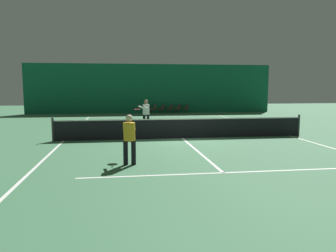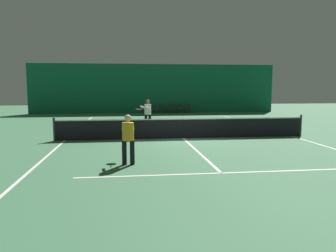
{
  "view_description": "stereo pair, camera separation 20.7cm",
  "coord_description": "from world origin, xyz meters",
  "px_view_note": "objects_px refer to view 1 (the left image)",
  "views": [
    {
      "loc": [
        -2.86,
        -15.23,
        2.45
      ],
      "look_at": [
        -1.05,
        -2.54,
        0.91
      ],
      "focal_mm": 35.0,
      "sensor_mm": 36.0,
      "label": 1
    },
    {
      "loc": [
        -2.65,
        -15.26,
        2.45
      ],
      "look_at": [
        -1.05,
        -2.54,
        0.91
      ],
      "focal_mm": 35.0,
      "sensor_mm": 36.0,
      "label": 2
    }
  ],
  "objects_px": {
    "courtside_chair_1": "(154,108)",
    "courtside_chair_4": "(178,108)",
    "player_near": "(129,136)",
    "player_far": "(146,112)",
    "tennis_net": "(182,128)",
    "courtside_chair_5": "(186,108)",
    "courtside_chair_0": "(146,108)",
    "courtside_chair_3": "(170,108)",
    "courtside_chair_2": "(162,108)"
  },
  "relations": [
    {
      "from": "courtside_chair_1",
      "to": "courtside_chair_4",
      "type": "xyz_separation_m",
      "value": [
        2.27,
        0.0,
        0.0
      ]
    },
    {
      "from": "player_near",
      "to": "player_far",
      "type": "xyz_separation_m",
      "value": [
        1.17,
        8.84,
        0.06
      ]
    },
    {
      "from": "tennis_net",
      "to": "courtside_chair_5",
      "type": "xyz_separation_m",
      "value": [
        3.14,
        15.01,
        -0.03
      ]
    },
    {
      "from": "player_near",
      "to": "courtside_chair_4",
      "type": "distance_m",
      "value": 20.63
    },
    {
      "from": "player_far",
      "to": "courtside_chair_1",
      "type": "bearing_deg",
      "value": -153.75
    },
    {
      "from": "courtside_chair_4",
      "to": "courtside_chair_5",
      "type": "height_order",
      "value": "same"
    },
    {
      "from": "courtside_chair_0",
      "to": "courtside_chair_1",
      "type": "xyz_separation_m",
      "value": [
        0.76,
        0.0,
        0.0
      ]
    },
    {
      "from": "tennis_net",
      "to": "courtside_chair_1",
      "type": "distance_m",
      "value": 15.01
    },
    {
      "from": "courtside_chair_1",
      "to": "courtside_chair_5",
      "type": "relative_size",
      "value": 1.0
    },
    {
      "from": "tennis_net",
      "to": "player_near",
      "type": "bearing_deg",
      "value": -117.78
    },
    {
      "from": "player_far",
      "to": "courtside_chair_4",
      "type": "bearing_deg",
      "value": -164.75
    },
    {
      "from": "tennis_net",
      "to": "courtside_chair_5",
      "type": "distance_m",
      "value": 15.34
    },
    {
      "from": "courtside_chair_3",
      "to": "courtside_chair_5",
      "type": "relative_size",
      "value": 1.0
    },
    {
      "from": "courtside_chair_0",
      "to": "tennis_net",
      "type": "bearing_deg",
      "value": 2.48
    },
    {
      "from": "tennis_net",
      "to": "player_near",
      "type": "xyz_separation_m",
      "value": [
        -2.63,
        -4.99,
        0.42
      ]
    },
    {
      "from": "tennis_net",
      "to": "courtside_chair_3",
      "type": "bearing_deg",
      "value": 83.83
    },
    {
      "from": "courtside_chair_0",
      "to": "courtside_chair_3",
      "type": "distance_m",
      "value": 2.27
    },
    {
      "from": "player_far",
      "to": "courtside_chair_4",
      "type": "xyz_separation_m",
      "value": [
        3.84,
        11.16,
        -0.51
      ]
    },
    {
      "from": "courtside_chair_4",
      "to": "courtside_chair_0",
      "type": "bearing_deg",
      "value": -90.0
    },
    {
      "from": "courtside_chair_0",
      "to": "courtside_chair_1",
      "type": "distance_m",
      "value": 0.76
    },
    {
      "from": "player_near",
      "to": "courtside_chair_4",
      "type": "xyz_separation_m",
      "value": [
        5.01,
        20.0,
        -0.44
      ]
    },
    {
      "from": "courtside_chair_2",
      "to": "courtside_chair_5",
      "type": "xyz_separation_m",
      "value": [
        2.27,
        0.0,
        0.0
      ]
    },
    {
      "from": "tennis_net",
      "to": "courtside_chair_1",
      "type": "relative_size",
      "value": 14.29
    },
    {
      "from": "courtside_chair_4",
      "to": "courtside_chair_5",
      "type": "relative_size",
      "value": 1.0
    },
    {
      "from": "courtside_chair_5",
      "to": "courtside_chair_1",
      "type": "bearing_deg",
      "value": -90.0
    },
    {
      "from": "courtside_chair_1",
      "to": "courtside_chair_2",
      "type": "relative_size",
      "value": 1.0
    },
    {
      "from": "courtside_chair_4",
      "to": "courtside_chair_1",
      "type": "bearing_deg",
      "value": -90.0
    },
    {
      "from": "courtside_chair_1",
      "to": "courtside_chair_4",
      "type": "distance_m",
      "value": 2.27
    },
    {
      "from": "player_far",
      "to": "courtside_chair_2",
      "type": "bearing_deg",
      "value": -157.52
    },
    {
      "from": "courtside_chair_0",
      "to": "courtside_chair_5",
      "type": "xyz_separation_m",
      "value": [
        3.79,
        0.0,
        0.0
      ]
    },
    {
      "from": "player_far",
      "to": "courtside_chair_4",
      "type": "distance_m",
      "value": 11.82
    },
    {
      "from": "courtside_chair_3",
      "to": "courtside_chair_4",
      "type": "distance_m",
      "value": 0.76
    },
    {
      "from": "tennis_net",
      "to": "courtside_chair_1",
      "type": "xyz_separation_m",
      "value": [
        0.11,
        15.01,
        -0.03
      ]
    },
    {
      "from": "player_far",
      "to": "courtside_chair_4",
      "type": "height_order",
      "value": "player_far"
    },
    {
      "from": "player_far",
      "to": "courtside_chair_5",
      "type": "relative_size",
      "value": 2.03
    },
    {
      "from": "player_far",
      "to": "courtside_chair_1",
      "type": "xyz_separation_m",
      "value": [
        1.57,
        11.16,
        -0.51
      ]
    },
    {
      "from": "player_far",
      "to": "courtside_chair_2",
      "type": "xyz_separation_m",
      "value": [
        2.33,
        11.16,
        -0.51
      ]
    },
    {
      "from": "player_far",
      "to": "courtside_chair_5",
      "type": "distance_m",
      "value": 12.08
    },
    {
      "from": "tennis_net",
      "to": "courtside_chair_4",
      "type": "xyz_separation_m",
      "value": [
        2.38,
        15.01,
        -0.03
      ]
    },
    {
      "from": "player_near",
      "to": "courtside_chair_3",
      "type": "distance_m",
      "value": 20.46
    },
    {
      "from": "courtside_chair_2",
      "to": "courtside_chair_4",
      "type": "relative_size",
      "value": 1.0
    },
    {
      "from": "tennis_net",
      "to": "courtside_chair_0",
      "type": "xyz_separation_m",
      "value": [
        -0.65,
        15.01,
        -0.03
      ]
    },
    {
      "from": "courtside_chair_5",
      "to": "player_near",
      "type": "bearing_deg",
      "value": -16.09
    },
    {
      "from": "player_near",
      "to": "courtside_chair_2",
      "type": "relative_size",
      "value": 1.89
    },
    {
      "from": "tennis_net",
      "to": "courtside_chair_0",
      "type": "relative_size",
      "value": 14.29
    },
    {
      "from": "courtside_chair_3",
      "to": "courtside_chair_5",
      "type": "bearing_deg",
      "value": 90.0
    },
    {
      "from": "courtside_chair_2",
      "to": "player_near",
      "type": "bearing_deg",
      "value": -9.91
    },
    {
      "from": "player_far",
      "to": "player_near",
      "type": "bearing_deg",
      "value": 26.75
    },
    {
      "from": "courtside_chair_3",
      "to": "courtside_chair_5",
      "type": "xyz_separation_m",
      "value": [
        1.52,
        0.0,
        0.0
      ]
    },
    {
      "from": "player_far",
      "to": "courtside_chair_0",
      "type": "distance_m",
      "value": 11.2
    }
  ]
}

